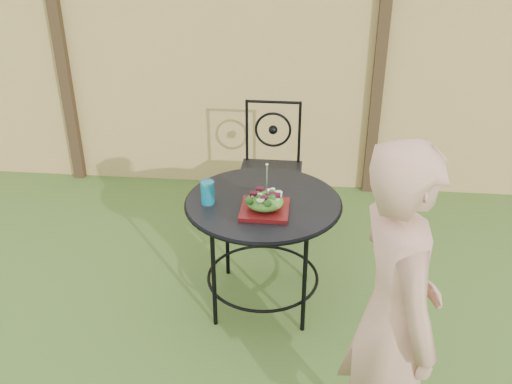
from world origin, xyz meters
TOP-DOWN VIEW (x-y plane):
  - ground at (0.00, 0.00)m, footprint 60.00×60.00m
  - fence at (-0.00, 2.19)m, footprint 8.00×0.12m
  - patio_table at (0.53, 0.54)m, footprint 0.92×0.92m
  - patio_chair at (0.50, 1.51)m, footprint 0.46×0.46m
  - diner at (1.15, -0.52)m, footprint 0.51×0.65m
  - salad_plate at (0.55, 0.41)m, footprint 0.27×0.27m
  - salad at (0.55, 0.41)m, footprint 0.21×0.21m
  - fork at (0.56, 0.41)m, footprint 0.01×0.01m
  - drinking_glass at (0.21, 0.47)m, footprint 0.08×0.08m

SIDE VIEW (x-z plane):
  - ground at x=0.00m, z-range 0.00..0.00m
  - patio_chair at x=0.50m, z-range 0.03..0.98m
  - patio_table at x=0.53m, z-range 0.22..0.95m
  - salad_plate at x=0.55m, z-range 0.72..0.75m
  - diner at x=1.15m, z-range 0.00..1.57m
  - salad at x=0.55m, z-range 0.75..0.83m
  - drinking_glass at x=0.21m, z-range 0.72..0.86m
  - fork at x=0.56m, z-range 0.83..1.01m
  - fence at x=0.00m, z-range 0.00..1.90m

